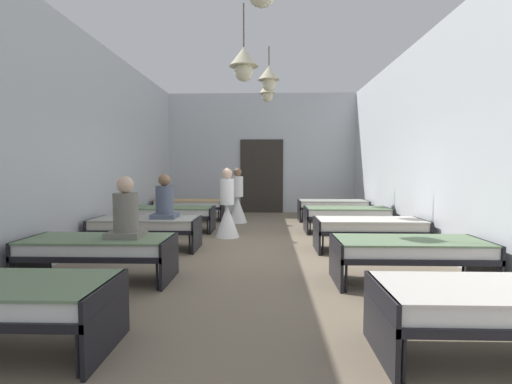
# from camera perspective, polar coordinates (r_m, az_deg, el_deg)

# --- Properties ---
(ground_plane) EXTENTS (6.72, 12.00, 0.10)m
(ground_plane) POSITION_cam_1_polar(r_m,az_deg,el_deg) (6.86, 0.07, -9.20)
(ground_plane) COLOR #7A6B56
(room_shell) EXTENTS (6.52, 11.60, 3.91)m
(room_shell) POSITION_cam_1_polar(r_m,az_deg,el_deg) (8.01, 0.37, 7.15)
(room_shell) COLOR silver
(room_shell) RESTS_ON ground
(bed_right_row_0) EXTENTS (1.90, 0.84, 0.57)m
(bed_right_row_0) POSITION_cam_1_polar(r_m,az_deg,el_deg) (3.56, 33.26, -14.01)
(bed_right_row_0) COLOR black
(bed_right_row_0) RESTS_ON ground
(bed_left_row_1) EXTENTS (1.90, 0.84, 0.57)m
(bed_left_row_1) POSITION_cam_1_polar(r_m,az_deg,el_deg) (5.38, -22.73, -7.81)
(bed_left_row_1) COLOR black
(bed_left_row_1) RESTS_ON ground
(bed_right_row_1) EXTENTS (1.90, 0.84, 0.57)m
(bed_right_row_1) POSITION_cam_1_polar(r_m,az_deg,el_deg) (5.22, 22.23, -8.13)
(bed_right_row_1) COLOR black
(bed_right_row_1) RESTS_ON ground
(bed_left_row_2) EXTENTS (1.90, 0.84, 0.57)m
(bed_left_row_2) POSITION_cam_1_polar(r_m,az_deg,el_deg) (7.12, -16.36, -4.88)
(bed_left_row_2) COLOR black
(bed_left_row_2) RESTS_ON ground
(bed_right_row_2) EXTENTS (1.90, 0.84, 0.57)m
(bed_right_row_2) POSITION_cam_1_polar(r_m,az_deg,el_deg) (7.01, 16.79, -5.03)
(bed_right_row_2) COLOR black
(bed_right_row_2) RESTS_ON ground
(bed_left_row_3) EXTENTS (1.90, 0.84, 0.57)m
(bed_left_row_3) POSITION_cam_1_polar(r_m,az_deg,el_deg) (8.93, -12.56, -3.09)
(bed_left_row_3) COLOR black
(bed_left_row_3) RESTS_ON ground
(bed_right_row_3) EXTENTS (1.90, 0.84, 0.57)m
(bed_right_row_3) POSITION_cam_1_polar(r_m,az_deg,el_deg) (8.84, 13.60, -3.17)
(bed_right_row_3) COLOR black
(bed_right_row_3) RESTS_ON ground
(bed_left_row_4) EXTENTS (1.90, 0.84, 0.57)m
(bed_left_row_4) POSITION_cam_1_polar(r_m,az_deg,el_deg) (10.77, -10.05, -1.90)
(bed_left_row_4) COLOR black
(bed_left_row_4) RESTS_ON ground
(bed_right_row_4) EXTENTS (1.90, 0.84, 0.57)m
(bed_right_row_4) POSITION_cam_1_polar(r_m,az_deg,el_deg) (10.69, 11.52, -1.96)
(bed_right_row_4) COLOR black
(bed_right_row_4) RESTS_ON ground
(nurse_near_aisle) EXTENTS (0.52, 0.52, 1.49)m
(nurse_near_aisle) POSITION_cam_1_polar(r_m,az_deg,el_deg) (8.03, -4.40, -3.12)
(nurse_near_aisle) COLOR white
(nurse_near_aisle) RESTS_ON ground
(nurse_mid_aisle) EXTENTS (0.52, 0.52, 1.49)m
(nurse_mid_aisle) POSITION_cam_1_polar(r_m,az_deg,el_deg) (10.13, -2.81, -1.69)
(nurse_mid_aisle) COLOR white
(nurse_mid_aisle) RESTS_ON ground
(patient_seated_primary) EXTENTS (0.44, 0.44, 0.80)m
(patient_seated_primary) POSITION_cam_1_polar(r_m,az_deg,el_deg) (5.21, -19.14, -3.29)
(patient_seated_primary) COLOR slate
(patient_seated_primary) RESTS_ON bed_left_row_1
(patient_seated_secondary) EXTENTS (0.44, 0.44, 0.80)m
(patient_seated_secondary) POSITION_cam_1_polar(r_m,az_deg,el_deg) (6.97, -13.69, -1.46)
(patient_seated_secondary) COLOR #515B70
(patient_seated_secondary) RESTS_ON bed_left_row_2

